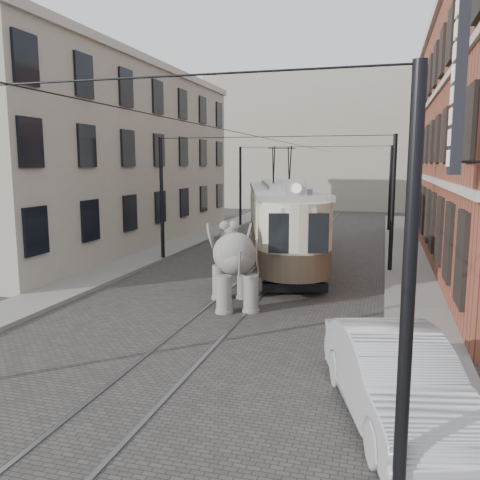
% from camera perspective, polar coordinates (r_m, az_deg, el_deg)
% --- Properties ---
extents(ground, '(120.00, 120.00, 0.00)m').
position_cam_1_polar(ground, '(18.00, -0.28, -6.71)').
color(ground, '#3E3B39').
extents(tram_rails, '(1.54, 80.00, 0.02)m').
position_cam_1_polar(tram_rails, '(18.00, -0.28, -6.67)').
color(tram_rails, slate).
rests_on(tram_rails, ground).
extents(sidewalk_right, '(2.00, 60.00, 0.15)m').
position_cam_1_polar(sidewalk_right, '(17.35, 19.29, -7.54)').
color(sidewalk_right, slate).
rests_on(sidewalk_right, ground).
extents(sidewalk_left, '(2.00, 60.00, 0.15)m').
position_cam_1_polar(sidewalk_left, '(20.71, -17.89, -4.88)').
color(sidewalk_left, slate).
rests_on(sidewalk_left, ground).
extents(stucco_building, '(7.00, 24.00, 10.00)m').
position_cam_1_polar(stucco_building, '(31.03, -14.96, 8.78)').
color(stucco_building, gray).
rests_on(stucco_building, ground).
extents(distant_block, '(28.00, 10.00, 14.00)m').
position_cam_1_polar(distant_block, '(56.92, 11.25, 10.72)').
color(distant_block, gray).
rests_on(distant_block, ground).
extents(catenary, '(11.00, 30.20, 6.00)m').
position_cam_1_polar(catenary, '(22.32, 2.82, 4.09)').
color(catenary, black).
rests_on(catenary, ground).
extents(tram, '(6.61, 14.24, 5.55)m').
position_cam_1_polar(tram, '(24.99, 4.64, 4.04)').
color(tram, beige).
rests_on(tram, ground).
extents(elephant, '(3.98, 5.03, 2.71)m').
position_cam_1_polar(elephant, '(17.01, -0.63, -2.93)').
color(elephant, slate).
rests_on(elephant, ground).
extents(parked_car, '(3.18, 5.37, 1.67)m').
position_cam_1_polar(parked_car, '(10.11, 17.20, -14.63)').
color(parked_car, '#ABABAF').
rests_on(parked_car, ground).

